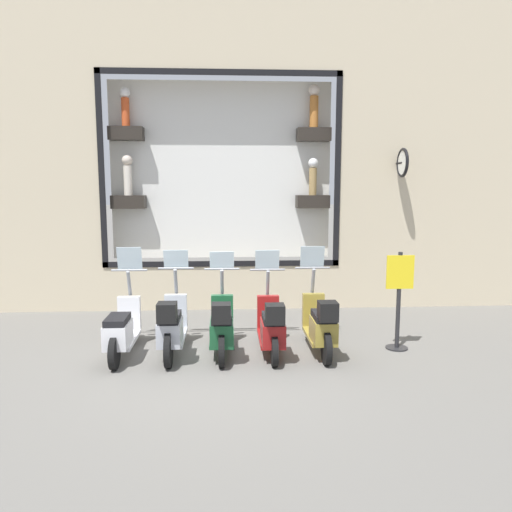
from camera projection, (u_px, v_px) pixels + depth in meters
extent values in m
plane|color=#66635E|center=(220.00, 366.00, 7.50)|extent=(120.00, 120.00, 0.00)
cube|color=beige|center=(222.00, 286.00, 10.99)|extent=(0.40, 5.05, 0.95)
cube|color=black|center=(220.00, 72.00, 10.14)|extent=(0.04, 5.05, 0.12)
cube|color=black|center=(222.00, 264.00, 10.71)|extent=(0.04, 5.05, 0.12)
cube|color=black|center=(338.00, 171.00, 10.56)|extent=(0.04, 0.12, 4.07)
cube|color=black|center=(101.00, 170.00, 10.29)|extent=(0.04, 0.12, 4.07)
cube|color=silver|center=(221.00, 171.00, 10.98)|extent=(0.04, 4.81, 3.83)
cube|color=#28231E|center=(314.00, 135.00, 10.76)|extent=(0.36, 0.72, 0.28)
cylinder|color=#B26B2D|center=(314.00, 112.00, 10.70)|extent=(0.19, 0.19, 0.67)
sphere|color=beige|center=(314.00, 90.00, 10.63)|extent=(0.24, 0.24, 0.24)
cube|color=#28231E|center=(126.00, 134.00, 10.54)|extent=(0.36, 0.72, 0.28)
cylinder|color=#CC4C23|center=(125.00, 112.00, 10.48)|extent=(0.16, 0.16, 0.59)
sphere|color=white|center=(125.00, 92.00, 10.42)|extent=(0.21, 0.21, 0.21)
cube|color=#28231E|center=(313.00, 202.00, 10.97)|extent=(0.36, 0.72, 0.28)
cylinder|color=#9E7F4C|center=(313.00, 182.00, 10.91)|extent=(0.16, 0.16, 0.59)
sphere|color=white|center=(313.00, 163.00, 10.85)|extent=(0.21, 0.21, 0.21)
cube|color=#28231E|center=(129.00, 202.00, 10.74)|extent=(0.36, 0.72, 0.28)
cylinder|color=silver|center=(128.00, 181.00, 10.68)|extent=(0.18, 0.18, 0.63)
sphere|color=beige|center=(127.00, 160.00, 10.62)|extent=(0.23, 0.23, 0.23)
cylinder|color=black|center=(400.00, 163.00, 10.45)|extent=(0.35, 0.05, 0.05)
torus|color=black|center=(403.00, 163.00, 10.28)|extent=(0.61, 0.07, 0.61)
cylinder|color=white|center=(403.00, 163.00, 10.28)|extent=(0.50, 0.03, 0.50)
cylinder|color=black|center=(312.00, 324.00, 8.79)|extent=(0.51, 0.09, 0.51)
cylinder|color=black|center=(326.00, 348.00, 7.51)|extent=(0.51, 0.09, 0.51)
cube|color=olive|center=(319.00, 336.00, 8.15)|extent=(1.02, 0.38, 0.06)
cube|color=olive|center=(323.00, 330.00, 7.75)|extent=(0.61, 0.35, 0.36)
cube|color=black|center=(323.00, 316.00, 7.72)|extent=(0.58, 0.31, 0.10)
cube|color=olive|center=(313.00, 309.00, 8.64)|extent=(0.12, 0.37, 0.56)
cylinder|color=gray|center=(313.00, 281.00, 8.64)|extent=(0.20, 0.06, 0.45)
cylinder|color=gray|center=(313.00, 268.00, 8.68)|extent=(0.04, 0.60, 0.04)
cube|color=silver|center=(312.00, 257.00, 8.69)|extent=(0.10, 0.42, 0.38)
cube|color=black|center=(328.00, 311.00, 7.38)|extent=(0.28, 0.28, 0.28)
cylinder|color=black|center=(267.00, 326.00, 8.77)|extent=(0.46, 0.09, 0.46)
cylinder|color=black|center=(274.00, 351.00, 7.45)|extent=(0.46, 0.09, 0.46)
cube|color=maroon|center=(271.00, 338.00, 8.11)|extent=(1.02, 0.39, 0.06)
cube|color=maroon|center=(273.00, 333.00, 7.71)|extent=(0.61, 0.35, 0.36)
cube|color=black|center=(273.00, 318.00, 7.68)|extent=(0.58, 0.31, 0.10)
cube|color=maroon|center=(268.00, 311.00, 8.60)|extent=(0.12, 0.37, 0.56)
cylinder|color=gray|center=(268.00, 283.00, 8.60)|extent=(0.20, 0.06, 0.45)
cylinder|color=gray|center=(267.00, 270.00, 8.64)|extent=(0.04, 0.60, 0.04)
cube|color=silver|center=(267.00, 260.00, 8.66)|extent=(0.09, 0.42, 0.34)
cube|color=black|center=(275.00, 314.00, 7.32)|extent=(0.28, 0.28, 0.28)
cylinder|color=black|center=(222.00, 326.00, 8.70)|extent=(0.50, 0.09, 0.50)
cylinder|color=black|center=(222.00, 350.00, 7.42)|extent=(0.50, 0.09, 0.50)
cube|color=#19512D|center=(222.00, 338.00, 8.06)|extent=(1.02, 0.39, 0.06)
cube|color=#19512D|center=(222.00, 332.00, 7.66)|extent=(0.61, 0.35, 0.36)
cube|color=black|center=(222.00, 318.00, 7.63)|extent=(0.58, 0.31, 0.10)
cube|color=#19512D|center=(222.00, 311.00, 8.56)|extent=(0.12, 0.37, 0.56)
cylinder|color=gray|center=(222.00, 282.00, 8.55)|extent=(0.20, 0.06, 0.45)
cylinder|color=gray|center=(222.00, 269.00, 8.59)|extent=(0.04, 0.61, 0.04)
cube|color=silver|center=(222.00, 260.00, 8.61)|extent=(0.08, 0.42, 0.30)
cube|color=black|center=(221.00, 313.00, 7.29)|extent=(0.28, 0.28, 0.28)
cylinder|color=black|center=(177.00, 326.00, 8.64)|extent=(0.54, 0.09, 0.54)
cylinder|color=black|center=(168.00, 350.00, 7.39)|extent=(0.54, 0.09, 0.54)
cube|color=#B7BCC6|center=(173.00, 338.00, 8.02)|extent=(1.02, 0.39, 0.06)
cube|color=#B7BCC6|center=(170.00, 332.00, 7.62)|extent=(0.61, 0.35, 0.36)
cube|color=black|center=(170.00, 317.00, 7.58)|extent=(0.58, 0.31, 0.10)
cube|color=#B7BCC6|center=(176.00, 311.00, 8.51)|extent=(0.12, 0.37, 0.56)
cylinder|color=gray|center=(176.00, 281.00, 8.51)|extent=(0.20, 0.06, 0.45)
cylinder|color=gray|center=(176.00, 268.00, 8.55)|extent=(0.04, 0.60, 0.04)
cube|color=silver|center=(176.00, 259.00, 8.56)|extent=(0.08, 0.42, 0.31)
cube|color=black|center=(167.00, 312.00, 7.25)|extent=(0.28, 0.28, 0.28)
cylinder|color=black|center=(131.00, 328.00, 8.62)|extent=(0.49, 0.09, 0.49)
cylinder|color=black|center=(114.00, 353.00, 7.33)|extent=(0.49, 0.09, 0.49)
cube|color=silver|center=(123.00, 340.00, 7.98)|extent=(1.02, 0.38, 0.06)
cube|color=silver|center=(118.00, 334.00, 7.58)|extent=(0.61, 0.35, 0.36)
cube|color=black|center=(117.00, 320.00, 7.54)|extent=(0.58, 0.31, 0.10)
cube|color=silver|center=(129.00, 313.00, 8.47)|extent=(0.12, 0.37, 0.56)
cylinder|color=gray|center=(129.00, 283.00, 8.47)|extent=(0.20, 0.06, 0.45)
cylinder|color=gray|center=(129.00, 270.00, 8.50)|extent=(0.04, 0.60, 0.04)
cube|color=silver|center=(129.00, 258.00, 8.52)|extent=(0.10, 0.42, 0.39)
cylinder|color=#232326|center=(397.00, 348.00, 8.28)|extent=(0.36, 0.36, 0.02)
cylinder|color=#232326|center=(399.00, 301.00, 8.17)|extent=(0.07, 0.07, 1.62)
cube|color=yellow|center=(400.00, 272.00, 8.08)|extent=(0.03, 0.45, 0.55)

